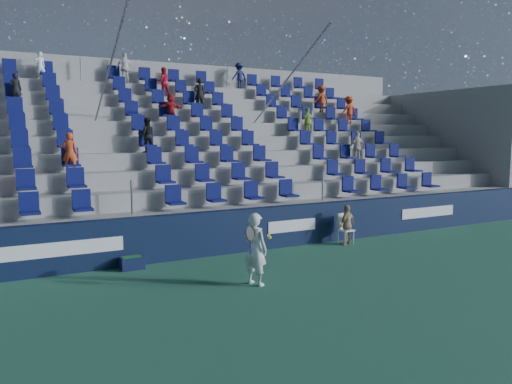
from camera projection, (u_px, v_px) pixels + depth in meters
ground at (307, 280)px, 11.26m from camera, size 70.00×70.00×0.00m
sponsor_wall at (244, 230)px, 13.95m from camera, size 24.00×0.32×1.20m
grandstand at (181, 165)px, 18.24m from camera, size 24.00×8.17×6.63m
tennis_player at (255, 249)px, 10.79m from camera, size 0.69×0.69×1.59m
line_judge_chair at (344, 226)px, 14.98m from camera, size 0.44×0.45×0.91m
line_judge at (347, 225)px, 14.84m from camera, size 0.75×0.49×1.19m
ball_bin at (132, 262)px, 12.13m from camera, size 0.56×0.37×0.31m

